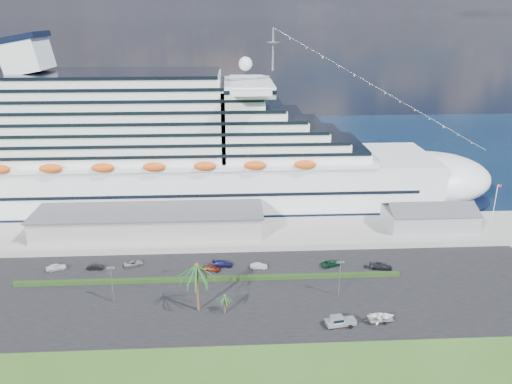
{
  "coord_description": "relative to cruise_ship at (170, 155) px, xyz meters",
  "views": [
    {
      "loc": [
        -2.87,
        -85.02,
        57.6
      ],
      "look_at": [
        3.26,
        30.0,
        16.43
      ],
      "focal_mm": 35.0,
      "sensor_mm": 36.0,
      "label": 1
    }
  ],
  "objects": [
    {
      "name": "parked_car_7",
      "position": [
        54.06,
        -44.73,
        -15.8
      ],
      "size": [
        5.73,
        3.39,
        1.56
      ],
      "primitive_type": "imported",
      "rotation": [
        0.0,
        0.0,
        1.33
      ],
      "color": "black",
      "rests_on": "asphalt_lot"
    },
    {
      "name": "parked_car_4",
      "position": [
        13.74,
        -43.42,
        -15.86
      ],
      "size": [
        4.46,
        2.62,
        1.43
      ],
      "primitive_type": "imported",
      "rotation": [
        0.0,
        0.0,
        1.33
      ],
      "color": "maroon",
      "rests_on": "asphalt_lot"
    },
    {
      "name": "water",
      "position": [
        21.53,
        66.0,
        -16.68
      ],
      "size": [
        420.0,
        160.0,
        0.02
      ],
      "primitive_type": "cube",
      "color": "black",
      "rests_on": "ground"
    },
    {
      "name": "boat_trailer",
      "position": [
        47.85,
        -66.25,
        -15.4
      ],
      "size": [
        6.32,
        4.45,
        1.77
      ],
      "color": "gray",
      "rests_on": "asphalt_lot"
    },
    {
      "name": "parked_car_6",
      "position": [
        42.56,
        -42.45,
        -15.89
      ],
      "size": [
        5.38,
        3.78,
        1.36
      ],
      "primitive_type": "imported",
      "rotation": [
        0.0,
        0.0,
        1.91
      ],
      "color": "#0D3720",
      "rests_on": "asphalt_lot"
    },
    {
      "name": "palm_short",
      "position": [
        17.03,
        -61.5,
        -13.03
      ],
      "size": [
        3.53,
        3.53,
        4.56
      ],
      "color": "#47301E",
      "rests_on": "ground"
    },
    {
      "name": "port_shed",
      "position": [
        73.53,
        -24.0,
        -12.3
      ],
      "size": [
        24.0,
        12.31,
        7.37
      ],
      "color": "gray",
      "rests_on": "wharf"
    },
    {
      "name": "flagpole",
      "position": [
        91.57,
        -24.0,
        -8.43
      ],
      "size": [
        1.08,
        0.16,
        12.0
      ],
      "color": "silver",
      "rests_on": "wharf"
    },
    {
      "name": "asphalt_lot",
      "position": [
        21.53,
        -53.0,
        -16.63
      ],
      "size": [
        140.0,
        38.0,
        0.12
      ],
      "primitive_type": "cube",
      "color": "black",
      "rests_on": "ground"
    },
    {
      "name": "pickup_truck",
      "position": [
        39.45,
        -67.09,
        -15.44
      ],
      "size": [
        6.11,
        2.99,
        2.06
      ],
      "color": "black",
      "rests_on": "asphalt_lot"
    },
    {
      "name": "palm_tall",
      "position": [
        11.53,
        -60.0,
        -7.49
      ],
      "size": [
        8.82,
        8.82,
        11.13
      ],
      "color": "#47301E",
      "rests_on": "ground"
    },
    {
      "name": "ground",
      "position": [
        21.53,
        -64.0,
        -16.69
      ],
      "size": [
        420.0,
        420.0,
        0.0
      ],
      "primitive_type": "plane",
      "color": "#33541C",
      "rests_on": "ground"
    },
    {
      "name": "terminal_building",
      "position": [
        -3.47,
        -24.0,
        -11.68
      ],
      "size": [
        61.0,
        15.0,
        6.3
      ],
      "color": "gray",
      "rests_on": "wharf"
    },
    {
      "name": "lamp_post_right",
      "position": [
        41.53,
        -56.0,
        -11.35
      ],
      "size": [
        1.6,
        0.35,
        8.27
      ],
      "color": "gray",
      "rests_on": "asphalt_lot"
    },
    {
      "name": "wharf",
      "position": [
        21.53,
        -24.0,
        -15.79
      ],
      "size": [
        240.0,
        20.0,
        1.8
      ],
      "primitive_type": "cube",
      "color": "gray",
      "rests_on": "ground"
    },
    {
      "name": "lamp_post_left",
      "position": [
        -6.47,
        -56.0,
        -11.35
      ],
      "size": [
        1.6,
        0.35,
        8.27
      ],
      "color": "gray",
      "rests_on": "asphalt_lot"
    },
    {
      "name": "parked_car_2",
      "position": [
        -5.25,
        -39.94,
        -15.96
      ],
      "size": [
        4.86,
        3.27,
        1.24
      ],
      "primitive_type": "imported",
      "rotation": [
        0.0,
        0.0,
        1.87
      ],
      "color": "gray",
      "rests_on": "asphalt_lot"
    },
    {
      "name": "parked_car_0",
      "position": [
        -23.26,
        -41.11,
        -15.8
      ],
      "size": [
        4.91,
        3.29,
        1.55
      ],
      "primitive_type": "imported",
      "rotation": [
        0.0,
        0.0,
        1.92
      ],
      "color": "silver",
      "rests_on": "asphalt_lot"
    },
    {
      "name": "cruise_ship",
      "position": [
        0.0,
        0.0,
        0.0
      ],
      "size": [
        191.0,
        38.0,
        54.0
      ],
      "color": "silver",
      "rests_on": "ground"
    },
    {
      "name": "parked_car_5",
      "position": [
        24.99,
        -42.94,
        -15.91
      ],
      "size": [
        4.09,
        1.5,
        1.34
      ],
      "primitive_type": "imported",
      "rotation": [
        0.0,
        0.0,
        1.55
      ],
      "color": "silver",
      "rests_on": "asphalt_lot"
    },
    {
      "name": "parked_car_3",
      "position": [
        16.27,
        -41.24,
        -15.85
      ],
      "size": [
        5.21,
        2.72,
        1.44
      ],
      "primitive_type": "imported",
      "rotation": [
        0.0,
        0.0,
        1.42
      ],
      "color": "#141648",
      "rests_on": "asphalt_lot"
    },
    {
      "name": "hedge",
      "position": [
        13.53,
        -48.0,
        -16.12
      ],
      "size": [
        88.0,
        1.1,
        0.9
      ],
      "primitive_type": "cube",
      "color": "black",
      "rests_on": "asphalt_lot"
    },
    {
      "name": "parked_car_1",
      "position": [
        -13.95,
        -41.3,
        -15.94
      ],
      "size": [
        3.88,
        1.35,
        1.28
      ],
      "primitive_type": "imported",
      "rotation": [
        0.0,
        0.0,
        1.57
      ],
      "color": "black",
      "rests_on": "asphalt_lot"
    }
  ]
}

